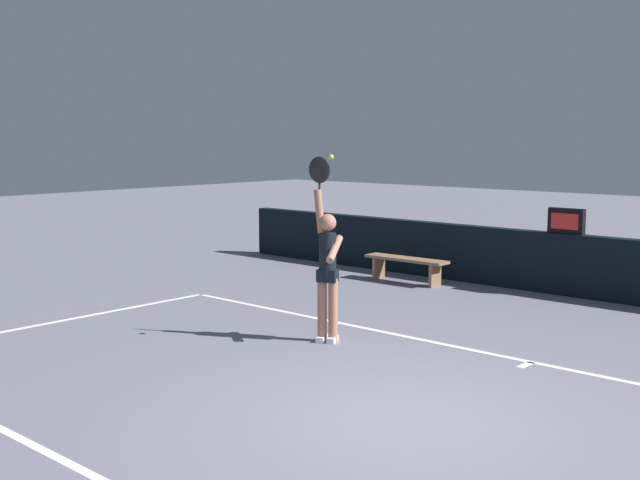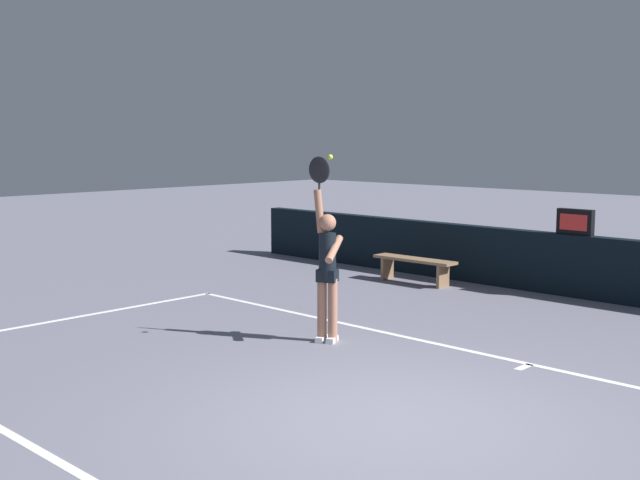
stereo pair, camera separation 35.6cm
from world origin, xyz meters
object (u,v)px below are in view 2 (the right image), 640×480
Objects in this scene: speed_display at (575,222)px; courtside_bench_near at (414,264)px; tennis_ball at (330,157)px; tennis_player at (327,266)px.

speed_display is 2.92m from courtside_bench_near.
speed_display is at bearing 18.11° from courtside_bench_near.
tennis_ball is at bearing -66.27° from courtside_bench_near.
courtside_bench_near is at bearing -161.89° from speed_display.
tennis_player reaches higher than courtside_bench_near.
tennis_player is at bearing 143.55° from tennis_ball.
speed_display is 9.01× the size of tennis_ball.
courtside_bench_near is (-1.86, 4.24, -2.04)m from tennis_ball.
tennis_ball is at bearing -98.63° from speed_display.
tennis_player is (-0.95, -4.97, -0.26)m from speed_display.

